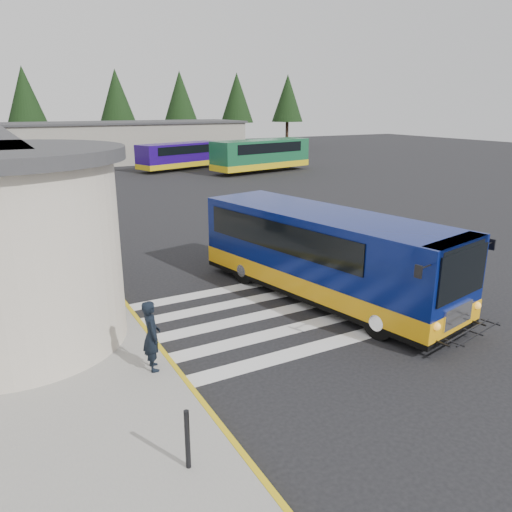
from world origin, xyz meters
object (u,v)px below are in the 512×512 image
transit_bus (325,258)px  far_bus_b (261,154)px  pedestrian_b (58,318)px  far_bus_a (179,155)px  bollard (187,439)px  pedestrian_a (152,335)px

transit_bus → far_bus_b: (13.43, 28.05, 0.31)m
transit_bus → pedestrian_b: bearing=169.1°
far_bus_a → far_bus_b: size_ratio=0.86×
bollard → far_bus_b: (20.15, 33.50, 0.93)m
pedestrian_b → bollard: 5.49m
far_bus_b → pedestrian_b: bearing=131.4°
bollard → far_bus_b: size_ratio=0.11×
far_bus_a → pedestrian_a: bearing=141.0°
pedestrian_a → pedestrian_b: pedestrian_b is taller
far_bus_b → bollard: bearing=137.6°
pedestrian_a → bollard: size_ratio=1.54×
transit_bus → bollard: size_ratio=9.33×
bollard → far_bus_b: far_bus_b is taller
far_bus_a → pedestrian_b: bearing=137.4°
far_bus_b → transit_bus: bearing=143.0°
pedestrian_b → far_bus_b: (21.35, 28.16, 0.60)m
transit_bus → far_bus_a: 33.88m
bollard → transit_bus: bearing=39.1°
bollard → far_bus_a: far_bus_a is taller
pedestrian_a → transit_bus: bearing=-66.1°
pedestrian_b → far_bus_b: far_bus_b is taller
far_bus_a → transit_bus: bearing=149.6°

